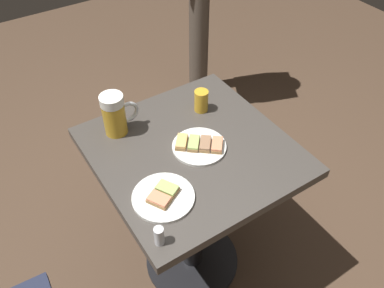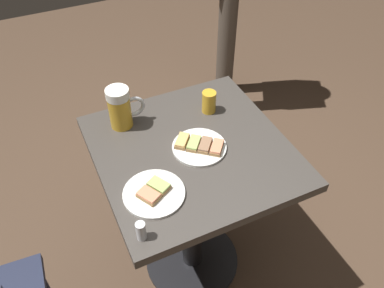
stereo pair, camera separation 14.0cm
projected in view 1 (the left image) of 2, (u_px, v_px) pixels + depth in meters
The scene contains 7 objects.
ground_plane at pixel (192, 260), 1.94m from camera, with size 6.00×6.00×0.00m, color #4C3828.
cafe_table at pixel (192, 183), 1.54m from camera, with size 0.67×0.68×0.76m.
plate_near at pixel (199, 145), 1.41m from camera, with size 0.19×0.19×0.03m.
plate_far at pixel (163, 196), 1.24m from camera, with size 0.20×0.20×0.03m.
beer_mug at pixel (115, 114), 1.42m from camera, with size 0.14×0.08×0.16m.
beer_glass_small at pixel (201, 101), 1.54m from camera, with size 0.05×0.05×0.09m, color gold.
salt_shaker at pixel (159, 236), 1.11m from camera, with size 0.03×0.03×0.07m, color silver.
Camera 1 is at (0.55, 0.84, 1.75)m, focal length 37.36 mm.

